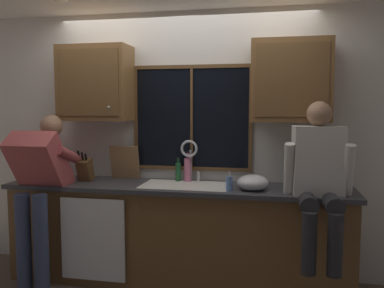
% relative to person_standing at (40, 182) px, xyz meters
% --- Properties ---
extents(back_wall, '(5.50, 0.12, 2.55)m').
position_rel_person_standing_xyz_m(back_wall, '(1.19, 0.67, 0.31)').
color(back_wall, silver).
rests_on(back_wall, floor).
extents(ceiling_downlight_left, '(0.14, 0.14, 0.01)m').
position_rel_person_standing_xyz_m(ceiling_downlight_left, '(0.26, 0.01, 1.58)').
color(ceiling_downlight_left, '#FFEAB2').
extents(window_glass, '(1.10, 0.02, 0.95)m').
position_rel_person_standing_xyz_m(window_glass, '(1.28, 0.60, 0.56)').
color(window_glass, black).
extents(window_frame_top, '(1.17, 0.02, 0.04)m').
position_rel_person_standing_xyz_m(window_frame_top, '(1.28, 0.59, 1.06)').
color(window_frame_top, brown).
extents(window_frame_bottom, '(1.17, 0.02, 0.04)m').
position_rel_person_standing_xyz_m(window_frame_bottom, '(1.28, 0.59, 0.07)').
color(window_frame_bottom, brown).
extents(window_frame_left, '(0.04, 0.02, 0.95)m').
position_rel_person_standing_xyz_m(window_frame_left, '(0.71, 0.59, 0.56)').
color(window_frame_left, brown).
extents(window_frame_right, '(0.03, 0.02, 0.95)m').
position_rel_person_standing_xyz_m(window_frame_right, '(1.85, 0.59, 0.56)').
color(window_frame_right, brown).
extents(window_mullion_center, '(0.02, 0.02, 0.95)m').
position_rel_person_standing_xyz_m(window_mullion_center, '(1.28, 0.59, 0.56)').
color(window_mullion_center, brown).
extents(lower_cabinet_run, '(3.10, 0.58, 0.88)m').
position_rel_person_standing_xyz_m(lower_cabinet_run, '(1.19, 0.32, -0.52)').
color(lower_cabinet_run, brown).
rests_on(lower_cabinet_run, floor).
extents(countertop, '(3.16, 0.62, 0.04)m').
position_rel_person_standing_xyz_m(countertop, '(1.19, 0.30, -0.06)').
color(countertop, '#38383D').
rests_on(countertop, lower_cabinet_run).
extents(dishwasher_front, '(0.60, 0.02, 0.74)m').
position_rel_person_standing_xyz_m(dishwasher_front, '(0.50, 0.00, -0.50)').
color(dishwasher_front, white).
extents(upper_cabinet_left, '(0.69, 0.36, 0.72)m').
position_rel_person_standing_xyz_m(upper_cabinet_left, '(0.36, 0.44, 0.90)').
color(upper_cabinet_left, brown).
extents(upper_cabinet_right, '(0.69, 0.36, 0.72)m').
position_rel_person_standing_xyz_m(upper_cabinet_right, '(2.20, 0.44, 0.90)').
color(upper_cabinet_right, brown).
extents(sink, '(0.80, 0.46, 0.21)m').
position_rel_person_standing_xyz_m(sink, '(1.28, 0.31, -0.14)').
color(sink, white).
rests_on(sink, lower_cabinet_run).
extents(faucet, '(0.18, 0.09, 0.40)m').
position_rel_person_standing_xyz_m(faucet, '(1.29, 0.49, 0.21)').
color(faucet, silver).
rests_on(faucet, countertop).
extents(person_standing, '(0.53, 0.69, 1.56)m').
position_rel_person_standing_xyz_m(person_standing, '(0.00, 0.00, 0.00)').
color(person_standing, '#384260').
rests_on(person_standing, floor).
extents(person_sitting_on_counter, '(0.54, 0.62, 1.26)m').
position_rel_person_standing_xyz_m(person_sitting_on_counter, '(2.42, 0.04, 0.14)').
color(person_sitting_on_counter, '#262628').
rests_on(person_sitting_on_counter, countertop).
extents(knife_block, '(0.12, 0.18, 0.32)m').
position_rel_person_standing_xyz_m(knife_block, '(0.29, 0.32, 0.07)').
color(knife_block, brown).
rests_on(knife_block, countertop).
extents(cutting_board, '(0.29, 0.09, 0.33)m').
position_rel_person_standing_xyz_m(cutting_board, '(0.61, 0.53, 0.12)').
color(cutting_board, '#997047').
rests_on(cutting_board, countertop).
extents(mixing_bowl, '(0.28, 0.28, 0.14)m').
position_rel_person_standing_xyz_m(mixing_bowl, '(1.89, 0.23, 0.02)').
color(mixing_bowl, silver).
rests_on(mixing_bowl, countertop).
extents(soap_dispenser, '(0.06, 0.07, 0.17)m').
position_rel_person_standing_xyz_m(soap_dispenser, '(1.70, 0.15, 0.02)').
color(soap_dispenser, '#668CCC').
rests_on(soap_dispenser, countertop).
extents(bottle_green_glass, '(0.07, 0.07, 0.29)m').
position_rel_person_standing_xyz_m(bottle_green_glass, '(1.26, 0.51, 0.08)').
color(bottle_green_glass, pink).
rests_on(bottle_green_glass, countertop).
extents(bottle_tall_clear, '(0.05, 0.05, 0.23)m').
position_rel_person_standing_xyz_m(bottle_tall_clear, '(1.17, 0.50, 0.05)').
color(bottle_tall_clear, '#1E592D').
rests_on(bottle_tall_clear, countertop).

